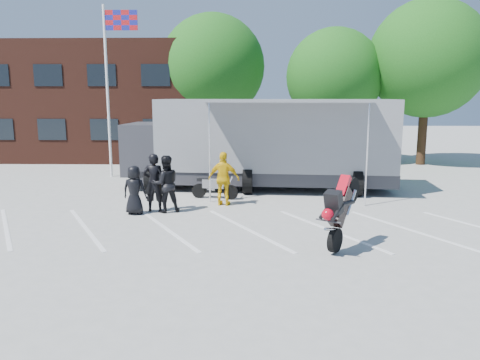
{
  "coord_description": "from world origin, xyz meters",
  "views": [
    {
      "loc": [
        0.33,
        -12.29,
        3.86
      ],
      "look_at": [
        -0.03,
        1.95,
        1.3
      ],
      "focal_mm": 35.0,
      "sensor_mm": 36.0,
      "label": 1
    }
  ],
  "objects_px": {
    "parked_motorcycle": "(215,199)",
    "spectator_leather_c": "(166,184)",
    "transporter_truck": "(263,189)",
    "tree_mid": "(334,77)",
    "spectator_leather_b": "(154,183)",
    "stunt_bike_rider": "(346,247)",
    "flagpole": "(112,70)",
    "tree_left": "(213,67)",
    "spectator_leather_a": "(134,190)",
    "tree_right": "(427,59)",
    "spectator_hivis": "(224,179)"
  },
  "relations": [
    {
      "from": "transporter_truck",
      "to": "spectator_leather_c",
      "type": "distance_m",
      "value": 5.41
    },
    {
      "from": "tree_mid",
      "to": "stunt_bike_rider",
      "type": "height_order",
      "value": "tree_mid"
    },
    {
      "from": "stunt_bike_rider",
      "to": "spectator_leather_a",
      "type": "relative_size",
      "value": 1.27
    },
    {
      "from": "parked_motorcycle",
      "to": "tree_left",
      "type": "bearing_deg",
      "value": 16.41
    },
    {
      "from": "tree_mid",
      "to": "tree_right",
      "type": "xyz_separation_m",
      "value": [
        5.0,
        -0.5,
        0.93
      ]
    },
    {
      "from": "parked_motorcycle",
      "to": "flagpole",
      "type": "bearing_deg",
      "value": 58.26
    },
    {
      "from": "tree_left",
      "to": "spectator_hivis",
      "type": "distance_m",
      "value": 12.87
    },
    {
      "from": "tree_mid",
      "to": "spectator_leather_c",
      "type": "bearing_deg",
      "value": -122.24
    },
    {
      "from": "parked_motorcycle",
      "to": "transporter_truck",
      "type": "bearing_deg",
      "value": -31.37
    },
    {
      "from": "flagpole",
      "to": "tree_left",
      "type": "bearing_deg",
      "value": 54.72
    },
    {
      "from": "tree_mid",
      "to": "spectator_leather_c",
      "type": "height_order",
      "value": "tree_mid"
    },
    {
      "from": "flagpole",
      "to": "spectator_leather_c",
      "type": "bearing_deg",
      "value": -62.12
    },
    {
      "from": "tree_mid",
      "to": "spectator_leather_b",
      "type": "xyz_separation_m",
      "value": [
        -7.96,
        -11.89,
        -3.95
      ]
    },
    {
      "from": "flagpole",
      "to": "stunt_bike_rider",
      "type": "relative_size",
      "value": 3.9
    },
    {
      "from": "tree_right",
      "to": "spectator_leather_c",
      "type": "relative_size",
      "value": 4.74
    },
    {
      "from": "transporter_truck",
      "to": "flagpole",
      "type": "bearing_deg",
      "value": 162.62
    },
    {
      "from": "spectator_leather_a",
      "to": "tree_left",
      "type": "bearing_deg",
      "value": -88.67
    },
    {
      "from": "transporter_truck",
      "to": "stunt_bike_rider",
      "type": "height_order",
      "value": "transporter_truck"
    },
    {
      "from": "tree_mid",
      "to": "parked_motorcycle",
      "type": "height_order",
      "value": "tree_mid"
    },
    {
      "from": "stunt_bike_rider",
      "to": "spectator_leather_b",
      "type": "xyz_separation_m",
      "value": [
        -5.75,
        3.68,
        0.99
      ]
    },
    {
      "from": "flagpole",
      "to": "spectator_leather_a",
      "type": "height_order",
      "value": "flagpole"
    },
    {
      "from": "parked_motorcycle",
      "to": "spectator_leather_a",
      "type": "relative_size",
      "value": 1.14
    },
    {
      "from": "tree_mid",
      "to": "spectator_leather_a",
      "type": "xyz_separation_m",
      "value": [
        -8.54,
        -12.29,
        -4.13
      ]
    },
    {
      "from": "spectator_hivis",
      "to": "spectator_leather_b",
      "type": "bearing_deg",
      "value": 33.85
    },
    {
      "from": "transporter_truck",
      "to": "parked_motorcycle",
      "type": "height_order",
      "value": "transporter_truck"
    },
    {
      "from": "spectator_leather_a",
      "to": "stunt_bike_rider",
      "type": "bearing_deg",
      "value": 160.48
    },
    {
      "from": "transporter_truck",
      "to": "spectator_leather_c",
      "type": "relative_size",
      "value": 6.09
    },
    {
      "from": "transporter_truck",
      "to": "spectator_leather_b",
      "type": "relative_size",
      "value": 5.92
    },
    {
      "from": "spectator_leather_c",
      "to": "spectator_hivis",
      "type": "height_order",
      "value": "spectator_leather_c"
    },
    {
      "from": "stunt_bike_rider",
      "to": "spectator_hivis",
      "type": "bearing_deg",
      "value": 160.96
    },
    {
      "from": "spectator_leather_b",
      "to": "transporter_truck",
      "type": "bearing_deg",
      "value": -136.61
    },
    {
      "from": "tree_mid",
      "to": "spectator_leather_c",
      "type": "distance_m",
      "value": 14.71
    },
    {
      "from": "flagpole",
      "to": "spectator_leather_a",
      "type": "distance_m",
      "value": 8.86
    },
    {
      "from": "flagpole",
      "to": "spectator_leather_c",
      "type": "height_order",
      "value": "flagpole"
    },
    {
      "from": "flagpole",
      "to": "tree_mid",
      "type": "relative_size",
      "value": 1.04
    },
    {
      "from": "stunt_bike_rider",
      "to": "parked_motorcycle",
      "type": "bearing_deg",
      "value": 158.39
    },
    {
      "from": "tree_left",
      "to": "tree_mid",
      "type": "distance_m",
      "value": 7.1
    },
    {
      "from": "stunt_bike_rider",
      "to": "flagpole",
      "type": "bearing_deg",
      "value": 164.83
    },
    {
      "from": "tree_right",
      "to": "spectator_leather_c",
      "type": "bearing_deg",
      "value": -137.57
    },
    {
      "from": "spectator_leather_a",
      "to": "spectator_leather_b",
      "type": "relative_size",
      "value": 0.82
    },
    {
      "from": "tree_mid",
      "to": "flagpole",
      "type": "bearing_deg",
      "value": -156.03
    },
    {
      "from": "parked_motorcycle",
      "to": "stunt_bike_rider",
      "type": "distance_m",
      "value": 6.88
    },
    {
      "from": "stunt_bike_rider",
      "to": "spectator_leather_c",
      "type": "distance_m",
      "value": 6.51
    },
    {
      "from": "tree_right",
      "to": "spectator_leather_c",
      "type": "height_order",
      "value": "tree_right"
    },
    {
      "from": "flagpole",
      "to": "spectator_leather_b",
      "type": "distance_m",
      "value": 8.64
    },
    {
      "from": "parked_motorcycle",
      "to": "spectator_leather_c",
      "type": "distance_m",
      "value": 2.75
    },
    {
      "from": "flagpole",
      "to": "spectator_hivis",
      "type": "distance_m",
      "value": 9.12
    },
    {
      "from": "flagpole",
      "to": "stunt_bike_rider",
      "type": "distance_m",
      "value": 14.79
    },
    {
      "from": "tree_left",
      "to": "spectator_leather_c",
      "type": "distance_m",
      "value": 13.78
    },
    {
      "from": "transporter_truck",
      "to": "spectator_leather_b",
      "type": "distance_m",
      "value": 5.62
    }
  ]
}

